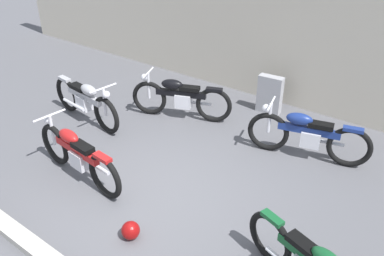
{
  "coord_description": "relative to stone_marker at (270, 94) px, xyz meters",
  "views": [
    {
      "loc": [
        3.51,
        -3.53,
        4.13
      ],
      "look_at": [
        -0.21,
        1.46,
        0.55
      ],
      "focal_mm": 37.35,
      "sensor_mm": 36.0,
      "label": 1
    }
  ],
  "objects": [
    {
      "name": "motorcycle_silver",
      "position": [
        -2.89,
        -2.68,
        0.06
      ],
      "size": [
        2.22,
        0.62,
        1.0
      ],
      "rotation": [
        0.0,
        0.0,
        -0.12
      ],
      "color": "black",
      "rests_on": "ground_plane"
    },
    {
      "name": "building_wall",
      "position": [
        -0.13,
        0.74,
        0.9
      ],
      "size": [
        18.0,
        0.3,
        2.64
      ],
      "primitive_type": "cube",
      "color": "beige",
      "rests_on": "ground_plane"
    },
    {
      "name": "ground_plane",
      "position": [
        -0.13,
        -3.83,
        -0.42
      ],
      "size": [
        40.0,
        40.0,
        0.0
      ],
      "primitive_type": "plane",
      "color": "#56565B"
    },
    {
      "name": "helmet",
      "position": [
        0.24,
        -4.59,
        -0.29
      ],
      "size": [
        0.26,
        0.26,
        0.26
      ],
      "primitive_type": "sphere",
      "color": "maroon",
      "rests_on": "ground_plane"
    },
    {
      "name": "motorcycle_black",
      "position": [
        -1.4,
        -1.38,
        0.05
      ],
      "size": [
        2.07,
        1.02,
        0.98
      ],
      "rotation": [
        0.0,
        0.0,
        3.53
      ],
      "color": "black",
      "rests_on": "ground_plane"
    },
    {
      "name": "motorcycle_red",
      "position": [
        -1.43,
        -4.1,
        0.05
      ],
      "size": [
        2.17,
        0.61,
        0.97
      ],
      "rotation": [
        0.0,
        0.0,
        3.05
      ],
      "color": "black",
      "rests_on": "ground_plane"
    },
    {
      "name": "motorcycle_blue",
      "position": [
        1.36,
        -1.24,
        0.05
      ],
      "size": [
        2.15,
        0.8,
        0.99
      ],
      "rotation": [
        0.0,
        0.0,
        3.4
      ],
      "color": "black",
      "rests_on": "ground_plane"
    },
    {
      "name": "stone_marker",
      "position": [
        0.0,
        0.0,
        0.0
      ],
      "size": [
        0.55,
        0.25,
        0.84
      ],
      "primitive_type": "cube",
      "rotation": [
        0.0,
        0.0,
        0.09
      ],
      "color": "#9E9EA3",
      "rests_on": "ground_plane"
    }
  ]
}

